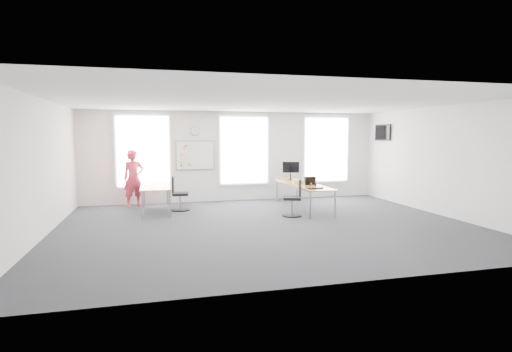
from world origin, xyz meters
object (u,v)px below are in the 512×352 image
object	(u,v)px
chair_left	(178,195)
keyboard	(315,188)
person	(134,178)
desk_right	(303,185)
chair_right	(294,200)
monitor	(291,169)
desk_left	(156,188)
headphones	(313,184)

from	to	relation	value
chair_left	keyboard	size ratio (longest dim) A/B	2.50
person	keyboard	distance (m)	5.60
desk_right	chair_right	xyz separation A→B (m)	(-0.64, -1.02, -0.25)
keyboard	monitor	size ratio (longest dim) A/B	0.67
desk_right	person	xyz separation A→B (m)	(-4.95, 1.61, 0.18)
chair_left	monitor	xyz separation A→B (m)	(3.64, 0.46, 0.67)
chair_right	person	distance (m)	5.07
desk_left	chair_right	distance (m)	4.01
headphones	person	bearing A→B (deg)	161.68
chair_right	person	xyz separation A→B (m)	(-4.31, 2.63, 0.43)
person	headphones	bearing A→B (deg)	-42.84
desk_right	desk_left	distance (m)	4.34
chair_right	monitor	bearing A→B (deg)	-178.37
chair_left	monitor	distance (m)	3.73
desk_right	chair_right	size ratio (longest dim) A/B	3.01
desk_left	keyboard	size ratio (longest dim) A/B	5.16
chair_left	person	size ratio (longest dim) A/B	0.57
desk_left	headphones	distance (m)	4.55
desk_left	headphones	world-z (taller)	headphones
chair_right	chair_left	distance (m)	3.43
desk_right	headphones	bearing A→B (deg)	-80.55
person	chair_right	bearing A→B (deg)	-50.94
desk_left	chair_left	size ratio (longest dim) A/B	2.07
desk_left	keyboard	xyz separation A→B (m)	(4.23, -1.74, 0.06)
chair_left	keyboard	bearing A→B (deg)	-111.37
monitor	desk_right	bearing A→B (deg)	-73.01
keyboard	headphones	size ratio (longest dim) A/B	2.28
desk_right	monitor	distance (m)	1.14
chair_right	person	size ratio (longest dim) A/B	0.58
desk_left	person	xyz separation A→B (m)	(-0.65, 1.01, 0.18)
chair_left	person	bearing A→B (deg)	56.58
keyboard	chair_right	bearing A→B (deg)	157.91
desk_right	person	world-z (taller)	person
person	keyboard	bearing A→B (deg)	-48.94
desk_right	chair_right	distance (m)	1.23
chair_left	person	distance (m)	1.70
headphones	chair_right	bearing A→B (deg)	-143.03
desk_right	chair_left	distance (m)	3.72
desk_left	monitor	distance (m)	4.33
desk_left	person	size ratio (longest dim) A/B	1.19
keyboard	monitor	distance (m)	2.23
headphones	monitor	world-z (taller)	monitor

